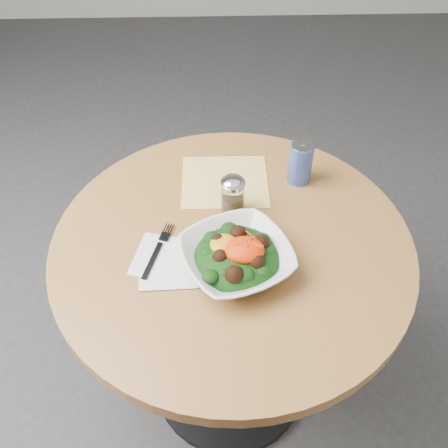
% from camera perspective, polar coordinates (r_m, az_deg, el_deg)
% --- Properties ---
extents(ground, '(6.00, 6.00, 0.00)m').
position_cam_1_polar(ground, '(1.87, 0.65, -17.42)').
color(ground, '#2E2E31').
rests_on(ground, ground).
extents(table, '(0.90, 0.90, 0.75)m').
position_cam_1_polar(table, '(1.39, 0.84, -7.30)').
color(table, black).
rests_on(table, ground).
extents(cloth_napkin, '(0.24, 0.22, 0.00)m').
position_cam_1_polar(cloth_napkin, '(1.39, 0.10, 4.89)').
color(cloth_napkin, '#F8B20D').
rests_on(cloth_napkin, table).
extents(paper_napkins, '(0.17, 0.18, 0.00)m').
position_cam_1_polar(paper_napkins, '(1.20, -6.63, -4.30)').
color(paper_napkins, silver).
rests_on(paper_napkins, table).
extents(salad_bowl, '(0.33, 0.33, 0.09)m').
position_cam_1_polar(salad_bowl, '(1.16, 1.45, -3.77)').
color(salad_bowl, white).
rests_on(salad_bowl, table).
extents(fork, '(0.07, 0.18, 0.00)m').
position_cam_1_polar(fork, '(1.22, -7.49, -2.78)').
color(fork, black).
rests_on(fork, table).
extents(spice_shaker, '(0.06, 0.06, 0.11)m').
position_cam_1_polar(spice_shaker, '(1.27, 1.00, 3.29)').
color(spice_shaker, silver).
rests_on(spice_shaker, table).
extents(beverage_can, '(0.06, 0.06, 0.12)m').
position_cam_1_polar(beverage_can, '(1.38, 8.74, 6.94)').
color(beverage_can, navy).
rests_on(beverage_can, table).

